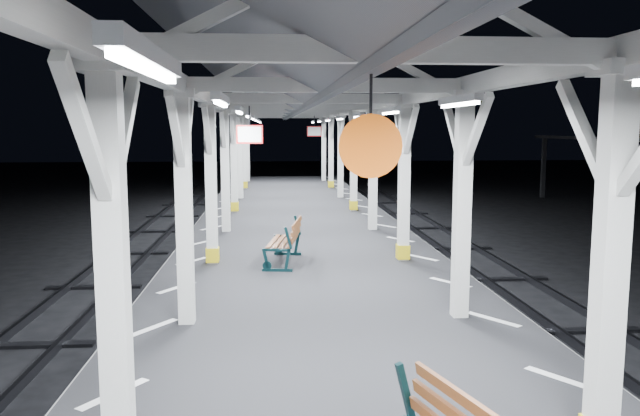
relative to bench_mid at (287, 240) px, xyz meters
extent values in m
plane|color=black|center=(0.45, -1.89, -1.48)|extent=(120.00, 120.00, 0.00)
cube|color=black|center=(0.45, -1.89, -0.98)|extent=(6.00, 50.00, 1.00)
cube|color=silver|center=(-2.00, -1.89, -0.47)|extent=(1.00, 48.00, 0.01)
cube|color=silver|center=(2.90, -1.89, -0.47)|extent=(1.00, 48.00, 0.01)
cube|color=#2D2D33|center=(-4.00, -1.89, -1.40)|extent=(0.08, 60.00, 0.16)
cube|color=black|center=(-4.55, -1.89, -1.45)|extent=(2.20, 0.22, 0.06)
cube|color=#2D2D33|center=(4.90, -1.89, -1.40)|extent=(0.08, 60.00, 0.16)
cube|color=#2D2D33|center=(6.00, -1.89, -1.40)|extent=(0.08, 60.00, 0.16)
cube|color=black|center=(5.45, -1.89, -1.45)|extent=(2.20, 0.22, 0.06)
cube|color=silver|center=(-1.55, -7.89, 1.12)|extent=(0.22, 0.22, 3.20)
cube|color=silver|center=(-1.55, -7.89, 2.78)|extent=(0.40, 0.40, 0.12)
cube|color=silver|center=(-1.55, -7.34, 2.27)|extent=(0.10, 0.99, 0.99)
cube|color=silver|center=(-1.55, -8.44, 2.27)|extent=(0.10, 0.99, 0.99)
cube|color=silver|center=(-1.55, -3.89, 1.12)|extent=(0.22, 0.22, 3.20)
cube|color=silver|center=(-1.55, -3.89, 2.78)|extent=(0.40, 0.40, 0.12)
cube|color=silver|center=(-1.55, -3.34, 2.27)|extent=(0.10, 0.99, 0.99)
cube|color=silver|center=(-1.55, -4.44, 2.27)|extent=(0.10, 0.99, 0.99)
cube|color=silver|center=(-1.55, 0.11, 1.12)|extent=(0.22, 0.22, 3.20)
cube|color=silver|center=(-1.55, 0.11, 2.78)|extent=(0.40, 0.40, 0.12)
cube|color=gold|center=(-1.55, 0.11, -0.30)|extent=(0.26, 0.26, 0.30)
cube|color=silver|center=(-1.55, 0.66, 2.27)|extent=(0.10, 0.99, 0.99)
cube|color=silver|center=(-1.55, -0.44, 2.27)|extent=(0.10, 0.99, 0.99)
cube|color=silver|center=(-1.55, 4.11, 1.12)|extent=(0.22, 0.22, 3.20)
cube|color=silver|center=(-1.55, 4.11, 2.78)|extent=(0.40, 0.40, 0.12)
cube|color=silver|center=(-1.55, 4.66, 2.27)|extent=(0.10, 0.99, 0.99)
cube|color=silver|center=(-1.55, 3.56, 2.27)|extent=(0.10, 0.99, 0.99)
cube|color=silver|center=(-1.55, 8.11, 1.12)|extent=(0.22, 0.22, 3.20)
cube|color=silver|center=(-1.55, 8.11, 2.78)|extent=(0.40, 0.40, 0.12)
cube|color=gold|center=(-1.55, 8.11, -0.30)|extent=(0.26, 0.26, 0.30)
cube|color=silver|center=(-1.55, 8.66, 2.27)|extent=(0.10, 0.99, 0.99)
cube|color=silver|center=(-1.55, 7.56, 2.27)|extent=(0.10, 0.99, 0.99)
cube|color=silver|center=(-1.55, 12.11, 1.12)|extent=(0.22, 0.22, 3.20)
cube|color=silver|center=(-1.55, 12.11, 2.78)|extent=(0.40, 0.40, 0.12)
cube|color=silver|center=(-1.55, 12.66, 2.27)|extent=(0.10, 0.99, 0.99)
cube|color=silver|center=(-1.55, 11.56, 2.27)|extent=(0.10, 0.99, 0.99)
cube|color=silver|center=(-1.55, 16.11, 1.12)|extent=(0.22, 0.22, 3.20)
cube|color=silver|center=(-1.55, 16.11, 2.78)|extent=(0.40, 0.40, 0.12)
cube|color=gold|center=(-1.55, 16.11, -0.30)|extent=(0.26, 0.26, 0.30)
cube|color=silver|center=(-1.55, 16.66, 2.27)|extent=(0.10, 0.99, 0.99)
cube|color=silver|center=(-1.55, 15.56, 2.27)|extent=(0.10, 0.99, 0.99)
cube|color=silver|center=(-1.55, 20.11, 1.12)|extent=(0.22, 0.22, 3.20)
cube|color=silver|center=(-1.55, 20.11, 2.78)|extent=(0.40, 0.40, 0.12)
cube|color=silver|center=(-1.55, 20.66, 2.27)|extent=(0.10, 0.99, 0.99)
cube|color=silver|center=(-1.55, 19.56, 2.27)|extent=(0.10, 0.99, 0.99)
cube|color=silver|center=(2.45, -7.89, 1.12)|extent=(0.22, 0.22, 3.20)
cube|color=silver|center=(2.45, -7.89, 2.78)|extent=(0.40, 0.40, 0.12)
cube|color=silver|center=(2.45, -7.34, 2.27)|extent=(0.10, 0.99, 0.99)
cube|color=silver|center=(2.45, -3.89, 1.12)|extent=(0.22, 0.22, 3.20)
cube|color=silver|center=(2.45, -3.89, 2.78)|extent=(0.40, 0.40, 0.12)
cube|color=silver|center=(2.45, -3.34, 2.27)|extent=(0.10, 0.99, 0.99)
cube|color=silver|center=(2.45, -4.44, 2.27)|extent=(0.10, 0.99, 0.99)
cube|color=silver|center=(2.45, 0.11, 1.12)|extent=(0.22, 0.22, 3.20)
cube|color=silver|center=(2.45, 0.11, 2.78)|extent=(0.40, 0.40, 0.12)
cube|color=gold|center=(2.45, 0.11, -0.30)|extent=(0.26, 0.26, 0.30)
cube|color=silver|center=(2.45, 0.66, 2.27)|extent=(0.10, 0.99, 0.99)
cube|color=silver|center=(2.45, -0.44, 2.27)|extent=(0.10, 0.99, 0.99)
cube|color=silver|center=(2.45, 4.11, 1.12)|extent=(0.22, 0.22, 3.20)
cube|color=silver|center=(2.45, 4.11, 2.78)|extent=(0.40, 0.40, 0.12)
cube|color=silver|center=(2.45, 4.66, 2.27)|extent=(0.10, 0.99, 0.99)
cube|color=silver|center=(2.45, 3.56, 2.27)|extent=(0.10, 0.99, 0.99)
cube|color=silver|center=(2.45, 8.11, 1.12)|extent=(0.22, 0.22, 3.20)
cube|color=silver|center=(2.45, 8.11, 2.78)|extent=(0.40, 0.40, 0.12)
cube|color=gold|center=(2.45, 8.11, -0.30)|extent=(0.26, 0.26, 0.30)
cube|color=silver|center=(2.45, 8.66, 2.27)|extent=(0.10, 0.99, 0.99)
cube|color=silver|center=(2.45, 7.56, 2.27)|extent=(0.10, 0.99, 0.99)
cube|color=silver|center=(2.45, 12.11, 1.12)|extent=(0.22, 0.22, 3.20)
cube|color=silver|center=(2.45, 12.11, 2.78)|extent=(0.40, 0.40, 0.12)
cube|color=silver|center=(2.45, 12.66, 2.27)|extent=(0.10, 0.99, 0.99)
cube|color=silver|center=(2.45, 11.56, 2.27)|extent=(0.10, 0.99, 0.99)
cube|color=silver|center=(2.45, 16.11, 1.12)|extent=(0.22, 0.22, 3.20)
cube|color=silver|center=(2.45, 16.11, 2.78)|extent=(0.40, 0.40, 0.12)
cube|color=gold|center=(2.45, 16.11, -0.30)|extent=(0.26, 0.26, 0.30)
cube|color=silver|center=(2.45, 16.66, 2.27)|extent=(0.10, 0.99, 0.99)
cube|color=silver|center=(2.45, 15.56, 2.27)|extent=(0.10, 0.99, 0.99)
cube|color=silver|center=(2.45, 20.11, 1.12)|extent=(0.22, 0.22, 3.20)
cube|color=silver|center=(2.45, 20.11, 2.78)|extent=(0.40, 0.40, 0.12)
cube|color=silver|center=(2.45, 20.66, 2.27)|extent=(0.10, 0.99, 0.99)
cube|color=silver|center=(2.45, 19.56, 2.27)|extent=(0.10, 0.99, 0.99)
cube|color=silver|center=(-1.55, -1.89, 2.90)|extent=(0.18, 48.00, 0.24)
cube|color=silver|center=(2.45, -1.89, 2.90)|extent=(0.18, 48.00, 0.24)
cube|color=silver|center=(0.45, -7.89, 2.90)|extent=(4.20, 0.14, 0.20)
cube|color=silver|center=(0.45, -3.89, 2.90)|extent=(4.20, 0.14, 0.20)
cube|color=silver|center=(0.45, 0.11, 2.90)|extent=(4.20, 0.14, 0.20)
cube|color=silver|center=(0.45, 4.11, 2.90)|extent=(4.20, 0.14, 0.20)
cube|color=silver|center=(0.45, 8.11, 2.90)|extent=(4.20, 0.14, 0.20)
cube|color=silver|center=(0.45, 12.11, 2.90)|extent=(4.20, 0.14, 0.20)
cube|color=silver|center=(0.45, 16.11, 2.90)|extent=(4.20, 0.14, 0.20)
cube|color=silver|center=(0.45, 20.11, 2.90)|extent=(4.20, 0.14, 0.20)
cube|color=silver|center=(0.45, -1.89, 3.82)|extent=(0.16, 48.00, 0.20)
cube|color=#46484D|center=(-0.85, -1.89, 3.44)|extent=(2.80, 49.00, 1.45)
cube|color=#46484D|center=(1.75, -1.89, 3.44)|extent=(2.80, 49.00, 1.45)
cube|color=silver|center=(-0.85, -9.89, 2.62)|extent=(0.10, 1.35, 0.08)
cube|color=white|center=(-0.85, -9.89, 2.57)|extent=(0.05, 1.25, 0.05)
cube|color=silver|center=(-0.85, -5.89, 2.62)|extent=(0.10, 1.35, 0.08)
cube|color=white|center=(-0.85, -5.89, 2.57)|extent=(0.05, 1.25, 0.05)
cube|color=silver|center=(-0.85, -1.89, 2.62)|extent=(0.10, 1.35, 0.08)
cube|color=white|center=(-0.85, -1.89, 2.57)|extent=(0.05, 1.25, 0.05)
cube|color=silver|center=(-0.85, 2.11, 2.62)|extent=(0.10, 1.35, 0.08)
cube|color=white|center=(-0.85, 2.11, 2.57)|extent=(0.05, 1.25, 0.05)
cube|color=silver|center=(-0.85, 6.11, 2.62)|extent=(0.10, 1.35, 0.08)
cube|color=white|center=(-0.85, 6.11, 2.57)|extent=(0.05, 1.25, 0.05)
cube|color=silver|center=(-0.85, 10.11, 2.62)|extent=(0.10, 1.35, 0.08)
cube|color=white|center=(-0.85, 10.11, 2.57)|extent=(0.05, 1.25, 0.05)
cube|color=silver|center=(-0.85, 14.11, 2.62)|extent=(0.10, 1.35, 0.08)
cube|color=white|center=(-0.85, 14.11, 2.57)|extent=(0.05, 1.25, 0.05)
cube|color=silver|center=(-0.85, 18.11, 2.62)|extent=(0.10, 1.35, 0.08)
cube|color=white|center=(-0.85, 18.11, 2.57)|extent=(0.05, 1.25, 0.05)
cube|color=silver|center=(1.75, -5.89, 2.62)|extent=(0.10, 1.35, 0.08)
cube|color=white|center=(1.75, -5.89, 2.57)|extent=(0.05, 1.25, 0.05)
cube|color=silver|center=(1.75, -1.89, 2.62)|extent=(0.10, 1.35, 0.08)
cube|color=white|center=(1.75, -1.89, 2.57)|extent=(0.05, 1.25, 0.05)
cube|color=silver|center=(1.75, 2.11, 2.62)|extent=(0.10, 1.35, 0.08)
cube|color=white|center=(1.75, 2.11, 2.57)|extent=(0.05, 1.25, 0.05)
cube|color=silver|center=(1.75, 6.11, 2.62)|extent=(0.10, 1.35, 0.08)
cube|color=white|center=(1.75, 6.11, 2.57)|extent=(0.05, 1.25, 0.05)
cube|color=silver|center=(1.75, 10.11, 2.62)|extent=(0.10, 1.35, 0.08)
cube|color=white|center=(1.75, 10.11, 2.57)|extent=(0.05, 1.25, 0.05)
cube|color=silver|center=(1.75, 14.11, 2.62)|extent=(0.10, 1.35, 0.08)
cube|color=white|center=(1.75, 14.11, 2.57)|extent=(0.05, 1.25, 0.05)
cube|color=silver|center=(1.75, 18.11, 2.62)|extent=(0.10, 1.35, 0.08)
cube|color=white|center=(1.75, 18.11, 2.57)|extent=(0.05, 1.25, 0.05)
cylinder|color=black|center=(0.45, -7.89, 2.57)|extent=(0.02, 0.02, 0.30)
cylinder|color=#ED5C0D|center=(0.45, -7.89, 2.17)|extent=(0.50, 0.04, 0.50)
cylinder|color=black|center=(-0.72, -0.78, 2.54)|extent=(0.02, 0.02, 0.36)
cube|color=red|center=(-0.72, -0.78, 2.19)|extent=(0.50, 0.03, 0.35)
cube|color=white|center=(-0.72, -0.78, 2.19)|extent=(0.44, 0.04, 0.29)
cylinder|color=black|center=(1.18, 8.94, 2.54)|extent=(0.02, 0.02, 0.36)
cube|color=red|center=(1.18, 8.94, 2.19)|extent=(0.50, 0.03, 0.35)
cube|color=white|center=(1.18, 8.94, 2.19)|extent=(0.44, 0.05, 0.29)
cube|color=black|center=(14.45, 20.11, 0.17)|extent=(0.20, 0.20, 3.30)
sphere|color=silver|center=(14.45, 14.11, 1.74)|extent=(0.20, 0.20, 0.20)
sphere|color=silver|center=(14.45, 20.11, 1.74)|extent=(0.20, 0.20, 0.20)
cube|color=black|center=(0.73, -8.04, 0.24)|extent=(0.18, 0.10, 0.47)
cube|color=brown|center=(1.06, -8.83, 0.43)|extent=(0.52, 1.57, 0.10)
cube|color=black|center=(-0.22, -0.77, -0.45)|extent=(0.60, 0.15, 0.06)
cube|color=black|center=(-0.43, -0.74, -0.25)|extent=(0.16, 0.07, 0.46)
cube|color=black|center=(-0.02, -0.81, -0.25)|extent=(0.14, 0.07, 0.46)
cube|color=black|center=(0.00, -0.81, 0.19)|extent=(0.17, 0.07, 0.44)
cube|color=black|center=(0.03, 0.80, -0.45)|extent=(0.60, 0.15, 0.06)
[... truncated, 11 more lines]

